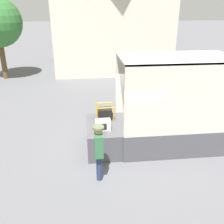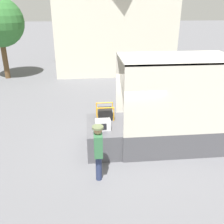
# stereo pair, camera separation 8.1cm
# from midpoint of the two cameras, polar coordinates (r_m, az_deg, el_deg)

# --- Properties ---
(ground_plane) EXTENTS (160.00, 160.00, 0.00)m
(ground_plane) POSITION_cam_midpoint_polar(r_m,az_deg,el_deg) (9.38, 1.85, -7.87)
(ground_plane) COLOR slate
(box_truck) EXTENTS (6.08, 2.11, 3.29)m
(box_truck) POSITION_cam_midpoint_polar(r_m,az_deg,el_deg) (9.94, 21.75, -1.74)
(box_truck) COLOR navy
(box_truck) RESTS_ON ground
(tailgate_deck) EXTENTS (1.16, 2.00, 0.94)m
(tailgate_deck) POSITION_cam_midpoint_polar(r_m,az_deg,el_deg) (9.09, -1.76, -5.51)
(tailgate_deck) COLOR #4C4C51
(tailgate_deck) RESTS_ON ground
(microwave) EXTENTS (0.51, 0.35, 0.34)m
(microwave) POSITION_cam_midpoint_polar(r_m,az_deg,el_deg) (8.47, -1.82, -2.89)
(microwave) COLOR white
(microwave) RESTS_ON tailgate_deck
(portable_generator) EXTENTS (0.64, 0.55, 0.54)m
(portable_generator) POSITION_cam_midpoint_polar(r_m,az_deg,el_deg) (9.26, -1.22, -0.29)
(portable_generator) COLOR black
(portable_generator) RESTS_ON tailgate_deck
(worker_person) EXTENTS (0.32, 0.44, 1.78)m
(worker_person) POSITION_cam_midpoint_polar(r_m,az_deg,el_deg) (7.19, -2.84, -8.15)
(worker_person) COLOR navy
(worker_person) RESTS_ON ground
(house_backdrop) EXTENTS (9.01, 6.33, 9.74)m
(house_backdrop) POSITION_cam_midpoint_polar(r_m,az_deg,el_deg) (20.59, 0.35, 23.57)
(house_backdrop) COLOR beige
(house_backdrop) RESTS_ON ground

